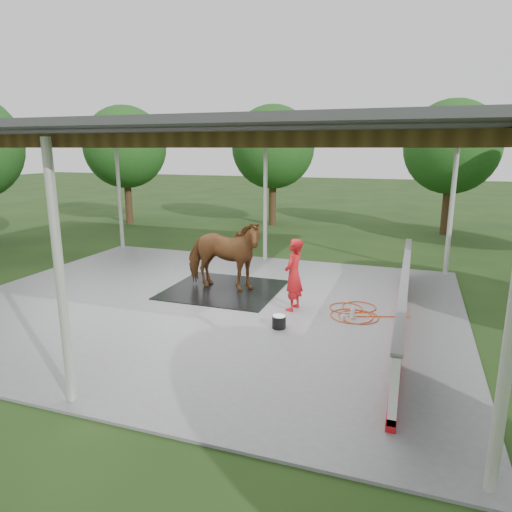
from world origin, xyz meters
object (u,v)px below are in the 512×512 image
(handler, at_px, (294,275))
(wash_bucket, at_px, (279,322))
(dasher_board, at_px, (403,302))
(horse, at_px, (223,255))

(handler, distance_m, wash_bucket, 1.40)
(dasher_board, height_order, handler, handler)
(dasher_board, distance_m, wash_bucket, 2.66)
(handler, relative_size, wash_bucket, 5.73)
(horse, bearing_deg, dasher_board, -103.60)
(dasher_board, xyz_separation_m, horse, (-4.59, 1.09, 0.42))
(dasher_board, xyz_separation_m, wash_bucket, (-2.44, -0.97, -0.40))
(dasher_board, relative_size, horse, 3.59)
(dasher_board, bearing_deg, handler, 174.60)
(dasher_board, bearing_deg, horse, 166.65)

